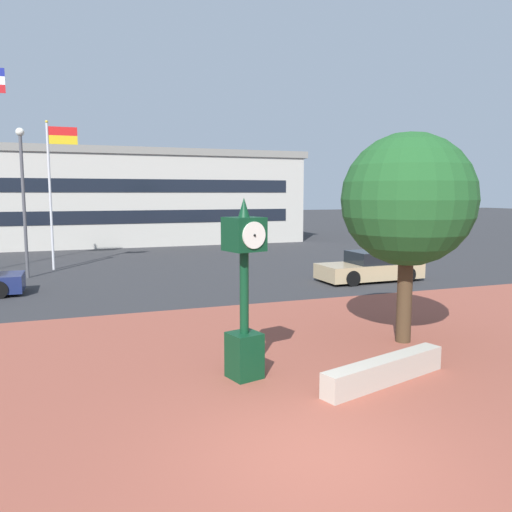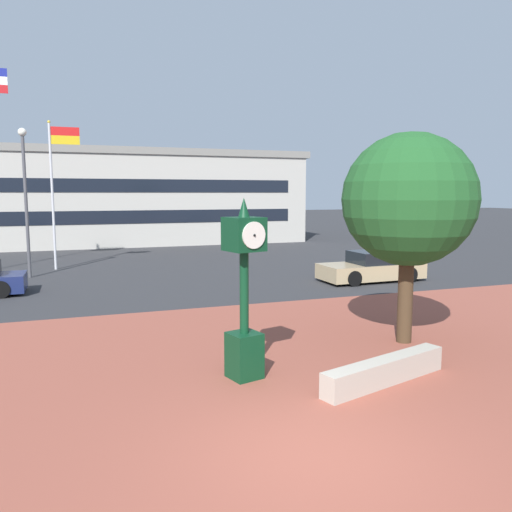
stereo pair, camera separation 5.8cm
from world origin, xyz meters
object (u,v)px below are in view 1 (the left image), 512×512
plaza_tree (411,203)px  street_lamp_post (23,187)px  street_clock (244,295)px  flagpole_secondary (53,184)px  car_street_near (370,268)px  civic_building (98,197)px

plaza_tree → street_lamp_post: 17.13m
street_clock → flagpole_secondary: bearing=88.0°
street_clock → plaza_tree: bearing=-1.7°
street_lamp_post → car_street_near: bearing=-22.7°
plaza_tree → flagpole_secondary: size_ratio=0.73×
flagpole_secondary → plaza_tree: bearing=-61.3°
car_street_near → street_lamp_post: bearing=66.0°
street_clock → plaza_tree: 5.24m
civic_building → car_street_near: bearing=-66.1°
car_street_near → street_lamp_post: (-14.01, 5.85, 3.45)m
plaza_tree → flagpole_secondary: 18.42m
flagpole_secondary → civic_building: size_ratio=0.24×
car_street_near → civic_building: bearing=22.6°
civic_building → street_lamp_post: civic_building is taller
civic_building → flagpole_secondary: bearing=-100.7°
plaza_tree → street_lamp_post: size_ratio=0.80×
plaza_tree → civic_building: (-6.06, 30.82, -0.05)m
car_street_near → street_lamp_post: street_lamp_post is taller
flagpole_secondary → street_lamp_post: 2.52m
street_clock → street_lamp_post: (-5.19, 15.06, 2.29)m
flagpole_secondary → street_lamp_post: bearing=-117.3°
car_street_near → civic_building: civic_building is taller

